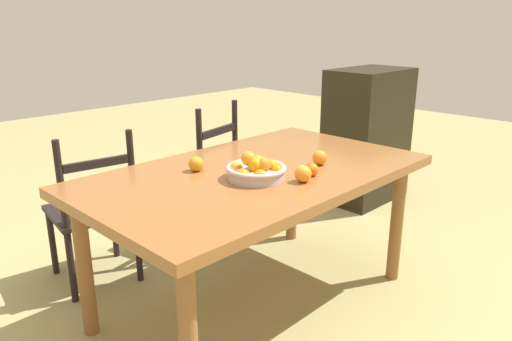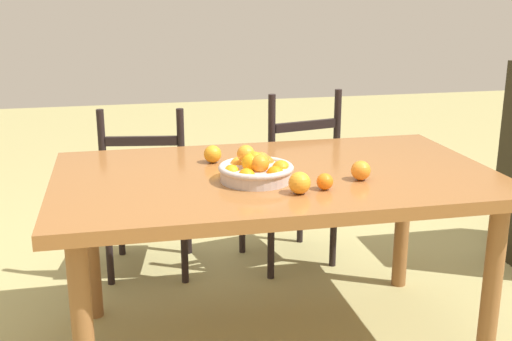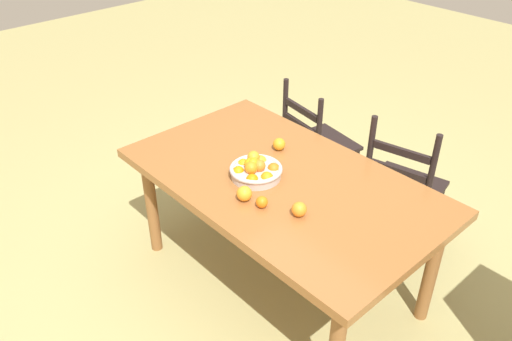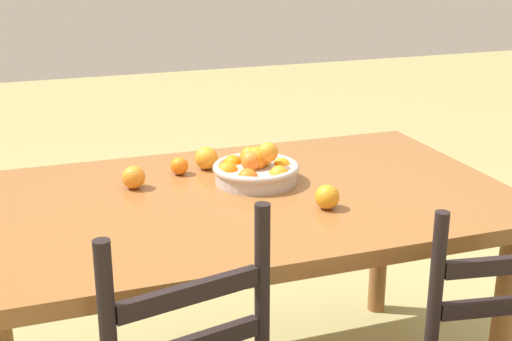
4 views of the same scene
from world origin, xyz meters
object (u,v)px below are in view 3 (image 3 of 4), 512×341
orange_loose_1 (279,144)px  orange_loose_3 (262,202)px  fruit_bowl (256,170)px  orange_loose_2 (299,209)px  chair_near_window (402,190)px  orange_loose_0 (244,194)px  dining_table (282,190)px  chair_by_cabinet (316,145)px

orange_loose_1 → orange_loose_3: orange_loose_1 is taller
fruit_bowl → orange_loose_2: (0.39, -0.07, -0.01)m
chair_near_window → orange_loose_0: size_ratio=12.14×
dining_table → orange_loose_0: 0.31m
chair_by_cabinet → chair_near_window: bearing=-173.9°
chair_near_window → orange_loose_0: (-0.27, -1.06, 0.34)m
chair_near_window → orange_loose_2: chair_near_window is taller
orange_loose_3 → chair_near_window: bearing=81.0°
fruit_bowl → orange_loose_1: size_ratio=3.87×
chair_near_window → fruit_bowl: bearing=54.2°
orange_loose_0 → orange_loose_2: (0.27, 0.11, -0.00)m
chair_near_window → orange_loose_3: bearing=68.7°
dining_table → chair_by_cabinet: bearing=119.7°
chair_near_window → orange_loose_1: (-0.50, -0.59, 0.34)m
orange_loose_2 → orange_loose_3: size_ratio=1.23×
chair_near_window → orange_loose_0: bearing=63.7°
chair_by_cabinet → orange_loose_1: 0.77m
orange_loose_1 → orange_loose_3: 0.56m
chair_by_cabinet → orange_loose_2: chair_by_cabinet is taller
orange_loose_3 → orange_loose_1: bearing=126.8°
orange_loose_0 → dining_table: bearing=93.2°
dining_table → orange_loose_0: (0.02, -0.28, 0.12)m
orange_loose_2 → chair_by_cabinet: bearing=127.3°
orange_loose_0 → orange_loose_2: orange_loose_0 is taller
chair_by_cabinet → orange_loose_3: bearing=127.8°
dining_table → orange_loose_3: 0.30m
fruit_bowl → orange_loose_2: bearing=-10.6°
chair_by_cabinet → orange_loose_1: (0.25, -0.63, 0.36)m
fruit_bowl → orange_loose_3: fruit_bowl is taller
orange_loose_0 → orange_loose_1: size_ratio=1.08×
orange_loose_2 → orange_loose_3: bearing=-153.3°
orange_loose_1 → orange_loose_2: (0.51, -0.37, 0.00)m
orange_loose_2 → chair_near_window: bearing=90.3°
orange_loose_0 → orange_loose_1: orange_loose_0 is taller
dining_table → chair_near_window: chair_near_window is taller
chair_near_window → orange_loose_2: size_ratio=12.92×
chair_by_cabinet → orange_loose_3: (0.59, -1.08, 0.36)m
orange_loose_3 → orange_loose_0: bearing=-166.1°
dining_table → orange_loose_1: 0.32m
orange_loose_0 → orange_loose_1: (-0.24, 0.48, -0.00)m
chair_near_window → orange_loose_1: chair_near_window is taller
dining_table → orange_loose_2: bearing=-30.8°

